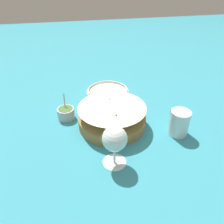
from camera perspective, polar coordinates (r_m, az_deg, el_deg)
ground_plane at (r=0.85m, az=0.92°, el=-3.91°), size 4.00×4.00×0.00m
food_basket at (r=0.84m, az=-0.00°, el=-1.40°), size 0.26×0.26×0.09m
sauce_cup at (r=0.91m, az=-11.93°, el=-0.20°), size 0.07×0.07×0.10m
wine_glass at (r=0.65m, az=0.70°, el=-7.35°), size 0.08×0.08×0.14m
beer_mug at (r=0.83m, az=17.05°, el=-2.84°), size 0.11×0.07×0.10m
side_plate at (r=1.09m, az=-1.13°, el=5.65°), size 0.21×0.21×0.01m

